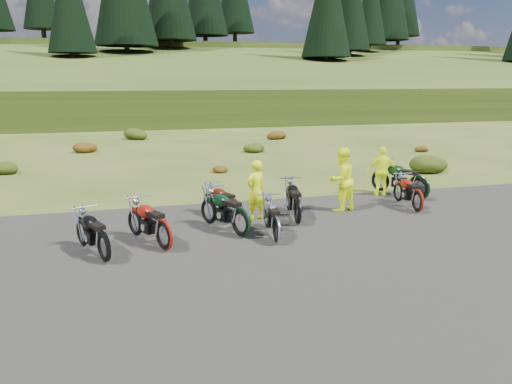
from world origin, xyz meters
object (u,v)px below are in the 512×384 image
object	(u,v)px
motorcycle_0	(105,263)
motorcycle_3	(277,244)
person_middle	(256,191)
motorcycle_7	(418,201)

from	to	relation	value
motorcycle_0	motorcycle_3	xyz separation A→B (m)	(3.95, 0.24, 0.00)
motorcycle_0	person_middle	size ratio (longest dim) A/B	1.17
motorcycle_0	motorcycle_7	size ratio (longest dim) A/B	0.85
motorcycle_3	person_middle	world-z (taller)	person_middle
person_middle	motorcycle_0	bearing A→B (deg)	6.77
motorcycle_0	person_middle	xyz separation A→B (m)	(3.99, 2.34, 0.84)
motorcycle_7	person_middle	size ratio (longest dim) A/B	1.37
motorcycle_0	motorcycle_7	world-z (taller)	motorcycle_7
motorcycle_0	motorcycle_3	world-z (taller)	motorcycle_0
motorcycle_0	person_middle	bearing A→B (deg)	-82.71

